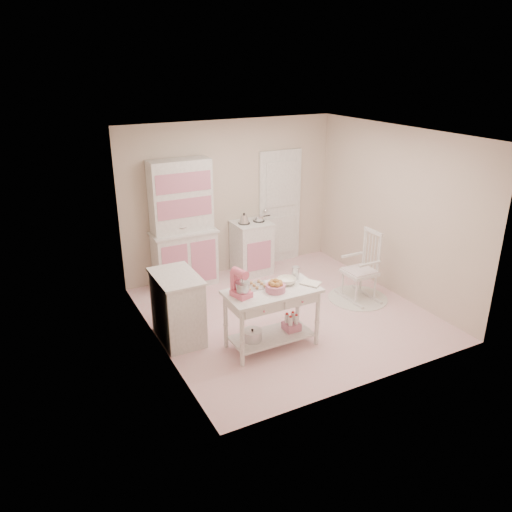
{
  "coord_description": "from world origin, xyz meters",
  "views": [
    {
      "loc": [
        -3.41,
        -5.58,
        3.49
      ],
      "look_at": [
        -0.59,
        -0.16,
        1.08
      ],
      "focal_mm": 35.0,
      "sensor_mm": 36.0,
      "label": 1
    }
  ],
  "objects": [
    {
      "name": "metal_pitcher",
      "position": [
        -0.18,
        -0.5,
        0.89
      ],
      "size": [
        0.1,
        0.1,
        0.17
      ],
      "primitive_type": "cylinder",
      "color": "silver",
      "rests_on": "work_table"
    },
    {
      "name": "base_cabinet",
      "position": [
        -1.63,
        0.07,
        0.46
      ],
      "size": [
        0.54,
        0.84,
        0.92
      ],
      "primitive_type": "cube",
      "color": "white",
      "rests_on": "ground"
    },
    {
      "name": "rocking_chair",
      "position": [
        1.25,
        -0.09,
        0.55
      ],
      "size": [
        0.48,
        0.72,
        1.1
      ],
      "primitive_type": "cube",
      "rotation": [
        0.0,
        0.0,
        0.0
      ],
      "color": "white",
      "rests_on": "ground"
    },
    {
      "name": "mixing_bowl",
      "position": [
        -0.36,
        -0.58,
        0.84
      ],
      "size": [
        0.24,
        0.24,
        0.08
      ],
      "primitive_type": "imported",
      "color": "white",
      "rests_on": "work_table"
    },
    {
      "name": "stand_mixer",
      "position": [
        -1.04,
        -0.64,
        0.97
      ],
      "size": [
        0.26,
        0.32,
        0.34
      ],
      "primitive_type": "cube",
      "rotation": [
        0.0,
        0.0,
        0.25
      ],
      "color": "#E5607E",
      "rests_on": "work_table"
    },
    {
      "name": "bread_basket",
      "position": [
        -0.6,
        -0.71,
        0.85
      ],
      "size": [
        0.25,
        0.25,
        0.09
      ],
      "primitive_type": "cylinder",
      "color": "#CC7591",
      "rests_on": "work_table"
    },
    {
      "name": "lace_rug",
      "position": [
        1.25,
        -0.09,
        0.01
      ],
      "size": [
        0.92,
        0.92,
        0.01
      ],
      "primitive_type": "cylinder",
      "color": "white",
      "rests_on": "ground"
    },
    {
      "name": "hutch",
      "position": [
        -0.95,
        1.66,
        1.04
      ],
      "size": [
        1.06,
        0.5,
        2.08
      ],
      "primitive_type": "cube",
      "color": "white",
      "rests_on": "ground"
    },
    {
      "name": "door",
      "position": [
        0.95,
        1.87,
        1.02
      ],
      "size": [
        0.82,
        0.05,
        2.04
      ],
      "primitive_type": "cube",
      "color": "white",
      "rests_on": "ground"
    },
    {
      "name": "recipe_book",
      "position": [
        -0.17,
        -0.78,
        0.81
      ],
      "size": [
        0.29,
        0.3,
        0.02
      ],
      "primitive_type": "imported",
      "rotation": [
        0.0,
        0.0,
        0.56
      ],
      "color": "white",
      "rests_on": "work_table"
    },
    {
      "name": "work_table",
      "position": [
        -0.62,
        -0.66,
        0.4
      ],
      "size": [
        1.2,
        0.6,
        0.8
      ],
      "primitive_type": "cube",
      "color": "white",
      "rests_on": "ground"
    },
    {
      "name": "stove",
      "position": [
        0.25,
        1.61,
        0.46
      ],
      "size": [
        0.62,
        0.57,
        0.92
      ],
      "primitive_type": "cube",
      "color": "white",
      "rests_on": "ground"
    },
    {
      "name": "room_shell",
      "position": [
        0.0,
        0.0,
        1.65
      ],
      "size": [
        3.84,
        3.84,
        2.62
      ],
      "color": "pink",
      "rests_on": "ground"
    },
    {
      "name": "cookie_tray",
      "position": [
        -0.77,
        -0.48,
        0.81
      ],
      "size": [
        0.34,
        0.24,
        0.02
      ],
      "primitive_type": "cube",
      "color": "silver",
      "rests_on": "work_table"
    }
  ]
}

